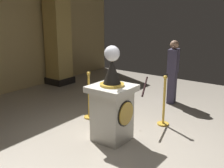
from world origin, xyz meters
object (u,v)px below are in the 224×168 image
at_px(pedestal_clock, 112,105).
at_px(stanchion_far, 89,102).
at_px(stanchion_near, 164,108).
at_px(bystander_guest, 173,71).

bearing_deg(pedestal_clock, stanchion_far, 62.46).
bearing_deg(stanchion_far, stanchion_near, -66.75).
bearing_deg(pedestal_clock, bystander_guest, 0.44).
distance_m(stanchion_far, bystander_guest, 2.30).
height_order(stanchion_near, stanchion_far, stanchion_near).
bearing_deg(stanchion_near, stanchion_far, 113.25).
relative_size(stanchion_far, bystander_guest, 0.66).
height_order(pedestal_clock, stanchion_near, pedestal_clock).
bearing_deg(bystander_guest, pedestal_clock, -179.56).
xyz_separation_m(stanchion_near, bystander_guest, (1.40, 0.46, 0.46)).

